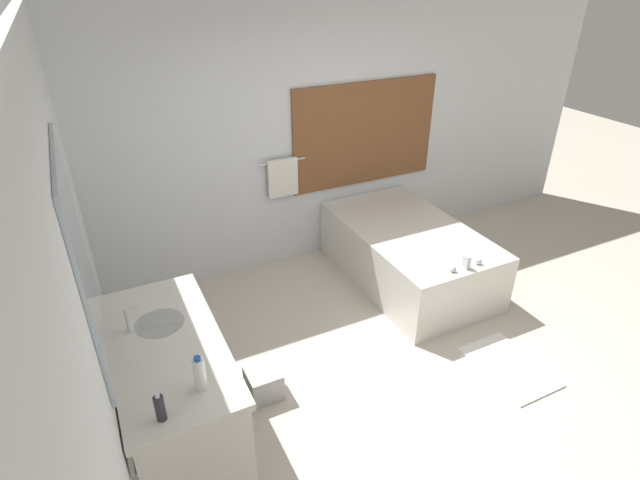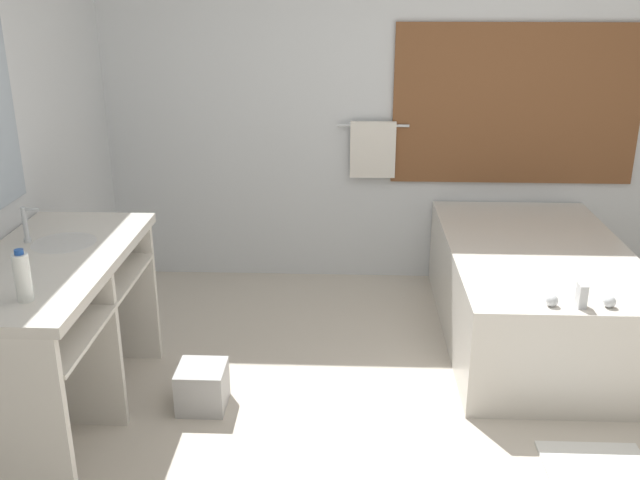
% 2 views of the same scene
% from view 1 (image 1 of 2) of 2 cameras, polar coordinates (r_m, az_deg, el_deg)
% --- Properties ---
extents(ground_plane, '(16.00, 16.00, 0.00)m').
position_cam_1_polar(ground_plane, '(4.23, 11.84, -15.07)').
color(ground_plane, beige).
rests_on(ground_plane, ground).
extents(wall_back_with_blinds, '(7.40, 0.13, 2.70)m').
position_cam_1_polar(wall_back_with_blinds, '(5.20, -1.39, 11.75)').
color(wall_back_with_blinds, silver).
rests_on(wall_back_with_blinds, ground_plane).
extents(wall_left_with_mirror, '(0.08, 7.40, 2.70)m').
position_cam_1_polar(wall_left_with_mirror, '(2.77, -25.19, -8.23)').
color(wall_left_with_mirror, silver).
rests_on(wall_left_with_mirror, ground_plane).
extents(vanity_counter, '(0.65, 1.39, 0.90)m').
position_cam_1_polar(vanity_counter, '(3.39, -16.55, -14.18)').
color(vanity_counter, silver).
rests_on(vanity_counter, ground_plane).
extents(sink_faucet, '(0.09, 0.04, 0.18)m').
position_cam_1_polar(sink_faucet, '(3.32, -21.10, -8.53)').
color(sink_faucet, silver).
rests_on(sink_faucet, vanity_counter).
extents(bathtub, '(1.07, 1.85, 0.71)m').
position_cam_1_polar(bathtub, '(5.17, 9.97, -1.23)').
color(bathtub, silver).
rests_on(bathtub, ground_plane).
extents(water_bottle_1, '(0.07, 0.07, 0.22)m').
position_cam_1_polar(water_bottle_1, '(2.81, -13.60, -14.64)').
color(water_bottle_1, silver).
rests_on(water_bottle_1, vanity_counter).
extents(soap_dispenser, '(0.05, 0.05, 0.18)m').
position_cam_1_polar(soap_dispenser, '(2.73, -17.83, -17.78)').
color(soap_dispenser, '#28282D').
rests_on(soap_dispenser, vanity_counter).
extents(waste_bin, '(0.25, 0.25, 0.23)m').
position_cam_1_polar(waste_bin, '(3.96, -6.45, -15.94)').
color(waste_bin, '#B2B2B2').
rests_on(waste_bin, ground_plane).
extents(bath_mat, '(0.48, 0.72, 0.02)m').
position_cam_1_polar(bath_mat, '(4.49, 20.81, -13.37)').
color(bath_mat, white).
rests_on(bath_mat, ground_plane).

